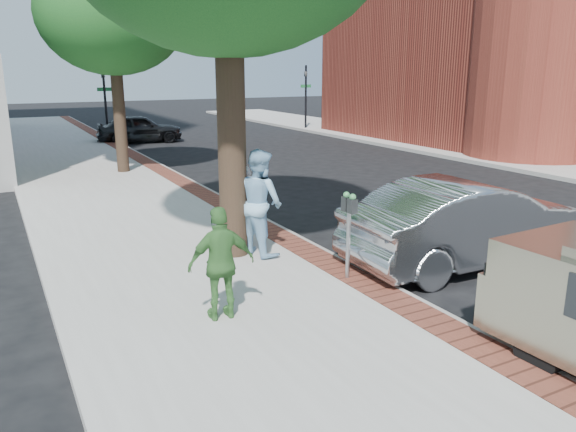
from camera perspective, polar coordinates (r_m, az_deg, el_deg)
ground at (r=9.53m, az=2.42°, el=-7.32°), size 120.00×120.00×0.00m
sidewalk at (r=16.27m, az=-16.78°, el=1.65°), size 5.00×60.00×0.15m
brick_strip at (r=16.80m, az=-9.44°, el=2.76°), size 0.60×60.00×0.01m
curb at (r=16.93m, az=-8.31°, el=2.62°), size 0.10×60.00×0.15m
sidewalk_far at (r=24.84m, az=22.39°, el=5.50°), size 5.00×60.00×0.15m
signal_near at (r=30.12m, az=-18.11°, el=11.47°), size 0.70×0.15×3.80m
signal_far at (r=34.16m, az=1.82°, el=12.47°), size 0.70×0.15×3.80m
tree_far at (r=20.08m, az=-17.46°, el=18.99°), size 4.80×4.80×7.14m
parking_meter at (r=9.28m, az=6.21°, el=-0.16°), size 0.12×0.32×1.47m
person_gray at (r=11.24m, az=-4.55°, el=1.09°), size 0.47×0.63×1.57m
person_officer at (r=10.53m, az=-2.88°, el=1.41°), size 0.96×1.12×2.01m
person_green at (r=7.86m, az=-6.77°, el=-4.81°), size 0.98×0.47×1.62m
sedan_silver at (r=10.96m, az=17.93°, el=-0.64°), size 4.94×1.84×1.61m
bg_car at (r=29.29m, az=-14.86°, el=8.59°), size 4.31×2.16×1.41m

